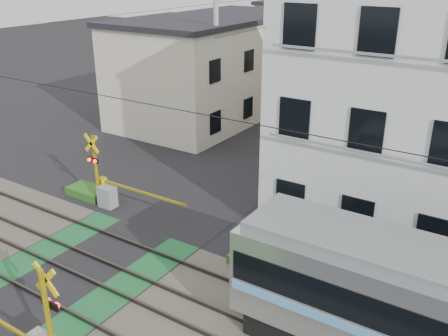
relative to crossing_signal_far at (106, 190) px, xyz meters
The scene contains 10 objects.
ground 4.53m from the crossing_signal_far, 54.71° to the right, with size 120.00×120.00×0.00m, color black.
track_bed 4.53m from the crossing_signal_far, 54.71° to the right, with size 120.00×120.00×0.14m.
crossing_signal_far is the anchor object (origin of this frame).
apartment_block 13.14m from the crossing_signal_far, 27.78° to the left, with size 10.20×8.36×9.30m.
houses_row 22.59m from the crossing_signal_far, 82.74° to the left, with size 22.07×31.35×6.80m.
tree_hill 44.37m from the crossing_signal_far, 87.95° to the left, with size 40.00×13.26×11.44m.
catenary 9.78m from the crossing_signal_far, 22.86° to the right, with size 60.00×5.04×7.00m.
utility_poles 19.70m from the crossing_signal_far, 85.47° to the left, with size 7.90×42.00×8.00m.
pedestrian 21.11m from the crossing_signal_far, 85.46° to the left, with size 0.66×0.43×1.80m, color #2D2934.
weed_patches 5.76m from the crossing_signal_far, 40.76° to the right, with size 10.25×8.80×0.40m.
Camera 1 is at (11.56, -9.23, 9.36)m, focal length 40.00 mm.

